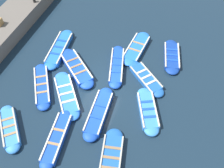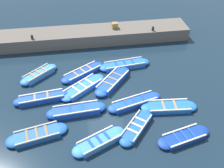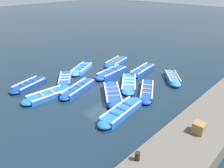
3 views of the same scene
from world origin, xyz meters
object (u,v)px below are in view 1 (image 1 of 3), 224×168
object	(u,v)px
boat_centre	(57,138)
boat_bow_out	(148,111)
boat_inner_gap	(77,68)
boat_outer_left	(111,159)
boat_tucked	(67,95)
boat_far_corner	(10,128)
boat_outer_right	(136,48)
boat_broadside	(42,86)
boat_end_of_row	(172,56)
boat_drifting	(146,78)
boat_stern_in	(59,49)
boat_near_quay	(99,113)
boat_mid_row	(117,66)
bollard_mid_north	(34,0)

from	to	relation	value
boat_centre	boat_bow_out	size ratio (longest dim) A/B	1.11
boat_inner_gap	boat_centre	bearing A→B (deg)	-77.24
boat_centre	boat_outer_left	size ratio (longest dim) A/B	1.03
boat_tucked	boat_outer_left	world-z (taller)	boat_outer_left
boat_far_corner	boat_inner_gap	bearing A→B (deg)	73.26
boat_outer_right	boat_outer_left	size ratio (longest dim) A/B	1.02
boat_outer_right	boat_broadside	bearing A→B (deg)	-131.13
boat_end_of_row	boat_bow_out	bearing A→B (deg)	-94.59
boat_drifting	boat_stern_in	bearing A→B (deg)	175.69
boat_tucked	boat_end_of_row	size ratio (longest dim) A/B	1.04
boat_centre	boat_near_quay	size ratio (longest dim) A/B	0.98
boat_outer_right	boat_near_quay	distance (m)	5.80
boat_far_corner	boat_tucked	distance (m)	3.63
boat_drifting	boat_mid_row	bearing A→B (deg)	170.67
boat_outer_left	boat_far_corner	bearing A→B (deg)	-177.30
boat_outer_left	boat_near_quay	size ratio (longest dim) A/B	0.95
boat_inner_gap	boat_far_corner	bearing A→B (deg)	-106.74
boat_outer_right	boat_drifting	distance (m)	2.73
boat_far_corner	boat_outer_right	xyz separation A→B (m)	(4.67, 8.32, -0.03)
boat_drifting	boat_far_corner	bearing A→B (deg)	-135.35
boat_far_corner	boat_broadside	distance (m)	3.19
boat_centre	boat_mid_row	xyz separation A→B (m)	(1.27, 5.93, -0.01)
boat_tucked	boat_mid_row	world-z (taller)	boat_mid_row
boat_tucked	boat_centre	world-z (taller)	boat_centre
boat_mid_row	boat_end_of_row	size ratio (longest dim) A/B	1.13
boat_far_corner	boat_broadside	world-z (taller)	boat_far_corner
boat_mid_row	boat_broadside	bearing A→B (deg)	-140.57
boat_mid_row	boat_stern_in	xyz separation A→B (m)	(-4.24, 0.14, 0.01)
boat_bow_out	boat_outer_right	bearing A→B (deg)	114.01
boat_bow_out	boat_far_corner	bearing A→B (deg)	-151.47
boat_inner_gap	boat_end_of_row	size ratio (longest dim) A/B	1.05
boat_inner_gap	boat_mid_row	size ratio (longest dim) A/B	0.93
boat_mid_row	boat_broadside	xyz separation A→B (m)	(-3.76, -3.09, -0.01)
boat_drifting	boat_bow_out	distance (m)	2.38
boat_centre	boat_drifting	world-z (taller)	boat_centre
boat_far_corner	boat_bow_out	distance (m)	7.68
boat_drifting	boat_broadside	xyz separation A→B (m)	(-5.82, -2.75, 0.01)
boat_outer_right	boat_broadside	xyz separation A→B (m)	(-4.49, -5.14, 0.01)
boat_drifting	boat_near_quay	world-z (taller)	boat_near_quay
boat_outer_right	boat_inner_gap	bearing A→B (deg)	-135.03
boat_end_of_row	bollard_mid_north	distance (m)	11.04
bollard_mid_north	boat_broadside	bearing A→B (deg)	-57.81
boat_outer_left	boat_inner_gap	bearing A→B (deg)	130.28
boat_near_quay	bollard_mid_north	world-z (taller)	bollard_mid_north
boat_end_of_row	boat_outer_left	bearing A→B (deg)	-99.52
boat_centre	boat_mid_row	world-z (taller)	boat_centre
boat_mid_row	boat_stern_in	bearing A→B (deg)	178.16
boat_tucked	boat_drifting	distance (m)	5.00
boat_broadside	boat_near_quay	world-z (taller)	boat_near_quay
boat_mid_row	bollard_mid_north	xyz separation A→B (m)	(-7.75, 3.25, 1.07)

